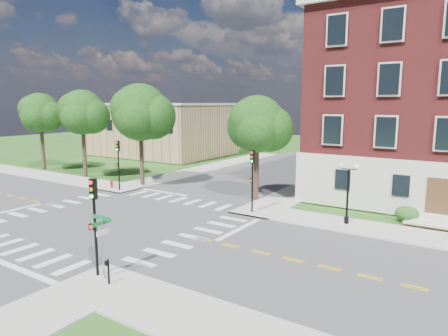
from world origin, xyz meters
The scene contains 19 objects.
ground centered at (0.00, 0.00, 0.00)m, with size 160.00×160.00×0.00m, color #204E16.
road_ew centered at (0.00, 0.00, 0.01)m, with size 90.00×12.00×0.01m, color #3D3D3F.
road_ns centered at (0.00, 0.00, 0.01)m, with size 12.00×90.00×0.01m, color #3D3D3F.
sidewalk_ne centered at (15.38, 15.38, 0.06)m, with size 34.00×34.00×0.12m.
sidewalk_nw centered at (-15.38, 15.38, 0.06)m, with size 34.00×34.00×0.12m.
crosswalk_east centered at (7.20, 0.00, 0.00)m, with size 2.20×10.20×0.02m, color silver, non-canonical shape.
stop_bar_east centered at (8.80, 3.00, 0.00)m, with size 0.40×5.50×0.00m, color silver.
secondary_building centered at (-22.00, 30.00, 4.28)m, with size 20.40×15.40×8.30m.
tree_a centered at (-24.37, 10.19, 7.22)m, with size 4.83×4.83×9.56m.
tree_b centered at (-15.67, 9.70, 7.37)m, with size 4.98×4.98×9.78m.
tree_c centered at (-7.09, 10.06, 7.48)m, with size 5.77×5.77×10.27m.
tree_d centered at (5.85, 10.79, 6.64)m, with size 4.86×4.86×8.97m.
traffic_signal_se centered at (6.85, -7.24, 3.19)m, with size 0.36×0.42×4.80m.
traffic_signal_ne centered at (7.61, 6.89, 3.19)m, with size 0.36×0.42×4.80m.
traffic_signal_nw centered at (-6.90, 6.76, 3.19)m, with size 0.37×0.44×4.80m.
twin_lamp_west centered at (14.56, 7.91, 2.52)m, with size 1.36×0.36×4.23m.
street_sign_pole centered at (7.41, -7.28, 2.31)m, with size 1.10×1.10×3.10m.
push_button_post centered at (8.08, -7.60, 0.80)m, with size 0.14×0.21×1.20m.
fire_hydrant centered at (-8.56, 7.25, 0.46)m, with size 0.35×0.35×0.75m.
Camera 1 is at (22.05, -19.27, 8.42)m, focal length 32.00 mm.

